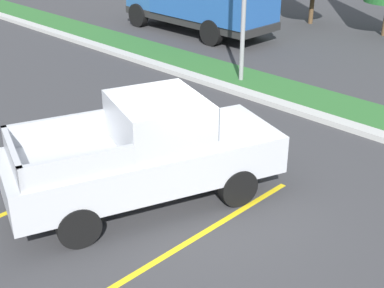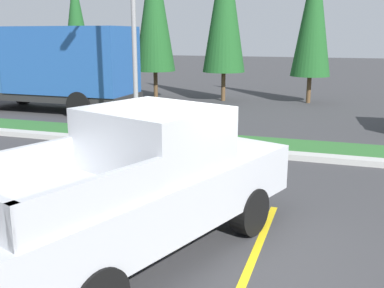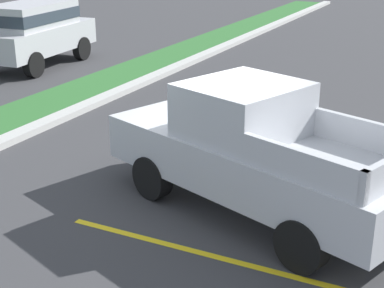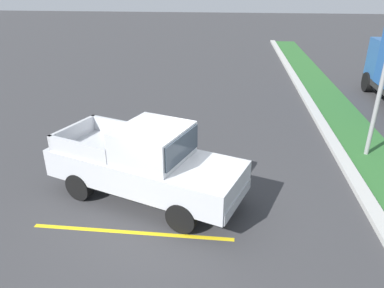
{
  "view_description": "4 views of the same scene",
  "coord_description": "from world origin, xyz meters",
  "views": [
    {
      "loc": [
        6.39,
        -6.67,
        5.58
      ],
      "look_at": [
        0.11,
        -0.32,
        1.27
      ],
      "focal_mm": 50.04,
      "sensor_mm": 36.0,
      "label": 1
    },
    {
      "loc": [
        1.98,
        -6.27,
        3.08
      ],
      "look_at": [
        -0.48,
        1.11,
        1.17
      ],
      "focal_mm": 41.85,
      "sensor_mm": 36.0,
      "label": 2
    },
    {
      "loc": [
        -8.58,
        -3.74,
        4.33
      ],
      "look_at": [
        -0.55,
        0.24,
        0.98
      ],
      "focal_mm": 53.92,
      "sensor_mm": 36.0,
      "label": 3
    },
    {
      "loc": [
        7.6,
        1.25,
        5.43
      ],
      "look_at": [
        -1.44,
        0.26,
        1.25
      ],
      "focal_mm": 33.67,
      "sensor_mm": 36.0,
      "label": 4
    }
  ],
  "objects": [
    {
      "name": "ground_plane",
      "position": [
        0.0,
        0.0,
        0.0
      ],
      "size": [
        120.0,
        120.0,
        0.0
      ],
      "primitive_type": "plane",
      "color": "#38383A"
    },
    {
      "name": "parking_line_far",
      "position": [
        0.98,
        -0.9,
        0.0
      ],
      "size": [
        0.12,
        4.8,
        0.01
      ],
      "primitive_type": "cube",
      "color": "yellow",
      "rests_on": "ground"
    },
    {
      "name": "pickup_truck_main",
      "position": [
        -0.55,
        -0.85,
        1.04
      ],
      "size": [
        3.57,
        5.55,
        2.1
      ],
      "color": "black",
      "rests_on": "ground"
    },
    {
      "name": "parking_line_near",
      "position": [
        -2.12,
        -0.9,
        0.0
      ],
      "size": [
        0.12,
        4.8,
        0.01
      ],
      "primitive_type": "cube",
      "color": "yellow",
      "rests_on": "ground"
    },
    {
      "name": "curb_strip",
      "position": [
        0.0,
        5.0,
        0.07
      ],
      "size": [
        56.0,
        0.4,
        0.15
      ],
      "primitive_type": "cube",
      "color": "#B2B2AD",
      "rests_on": "ground"
    }
  ]
}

